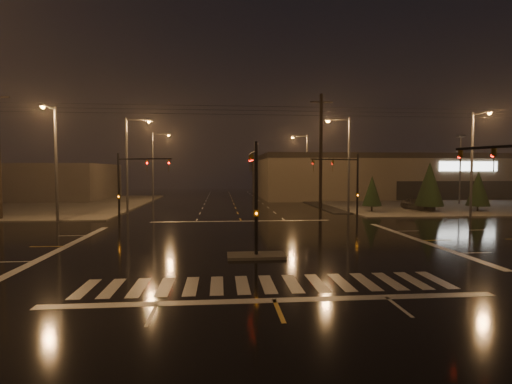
% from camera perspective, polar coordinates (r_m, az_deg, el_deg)
% --- Properties ---
extents(ground, '(140.00, 140.00, 0.00)m').
position_cam_1_polar(ground, '(24.95, -0.81, -7.34)').
color(ground, black).
rests_on(ground, ground).
extents(sidewalk_ne, '(36.00, 36.00, 0.12)m').
position_cam_1_polar(sidewalk_ne, '(63.26, 25.11, -1.29)').
color(sidewalk_ne, '#4C4A44').
rests_on(sidewalk_ne, ground).
extents(sidewalk_nw, '(36.00, 36.00, 0.12)m').
position_cam_1_polar(sidewalk_nw, '(61.48, -32.39, -1.59)').
color(sidewalk_nw, '#4C4A44').
rests_on(sidewalk_nw, ground).
extents(median_island, '(3.00, 1.60, 0.15)m').
position_cam_1_polar(median_island, '(21.03, 0.03, -9.08)').
color(median_island, '#4C4A44').
rests_on(median_island, ground).
extents(crosswalk, '(15.00, 2.60, 0.01)m').
position_cam_1_polar(crosswalk, '(16.22, 1.66, -13.01)').
color(crosswalk, beige).
rests_on(crosswalk, ground).
extents(stop_bar_near, '(16.00, 0.50, 0.01)m').
position_cam_1_polar(stop_bar_near, '(14.32, 2.65, -15.20)').
color(stop_bar_near, beige).
rests_on(stop_bar_near, ground).
extents(stop_bar_far, '(16.00, 0.50, 0.01)m').
position_cam_1_polar(stop_bar_far, '(35.81, -2.14, -4.18)').
color(stop_bar_far, beige).
rests_on(stop_bar_far, ground).
extents(parking_lot, '(50.00, 24.00, 0.08)m').
position_cam_1_polar(parking_lot, '(64.28, 29.86, -1.36)').
color(parking_lot, black).
rests_on(parking_lot, ground).
extents(retail_building, '(60.20, 28.30, 7.20)m').
position_cam_1_polar(retail_building, '(79.53, 22.48, 2.31)').
color(retail_building, '#675C4A').
rests_on(retail_building, ground).
extents(commercial_block, '(30.00, 18.00, 5.60)m').
position_cam_1_polar(commercial_block, '(74.30, -31.65, 1.26)').
color(commercial_block, '#413A39').
rests_on(commercial_block, ground).
extents(signal_mast_median, '(0.25, 4.59, 6.00)m').
position_cam_1_polar(signal_mast_median, '(21.50, -0.20, 1.07)').
color(signal_mast_median, black).
rests_on(signal_mast_median, ground).
extents(signal_mast_ne, '(4.84, 1.86, 6.00)m').
position_cam_1_polar(signal_mast_ne, '(36.44, 13.01, 1.84)').
color(signal_mast_ne, black).
rests_on(signal_mast_ne, ground).
extents(signal_mast_nw, '(4.84, 1.86, 6.00)m').
position_cam_1_polar(signal_mast_nw, '(35.46, -17.61, 1.75)').
color(signal_mast_nw, black).
rests_on(signal_mast_nw, ground).
extents(streetlight_1, '(2.77, 0.32, 10.00)m').
position_cam_1_polar(streetlight_1, '(43.51, -17.59, 4.61)').
color(streetlight_1, '#38383A').
rests_on(streetlight_1, ground).
extents(streetlight_2, '(2.77, 0.32, 10.00)m').
position_cam_1_polar(streetlight_2, '(59.23, -14.25, 4.19)').
color(streetlight_2, '#38383A').
rests_on(streetlight_2, ground).
extents(streetlight_3, '(2.77, 0.32, 10.00)m').
position_cam_1_polar(streetlight_3, '(42.55, 12.74, 4.71)').
color(streetlight_3, '#38383A').
rests_on(streetlight_3, ground).
extents(streetlight_4, '(2.77, 0.32, 10.00)m').
position_cam_1_polar(streetlight_4, '(61.88, 7.04, 4.20)').
color(streetlight_4, '#38383A').
rests_on(streetlight_4, ground).
extents(streetlight_5, '(0.32, 2.77, 10.00)m').
position_cam_1_polar(streetlight_5, '(38.39, -26.86, 4.66)').
color(streetlight_5, '#38383A').
rests_on(streetlight_5, ground).
extents(streetlight_6, '(0.32, 2.77, 10.00)m').
position_cam_1_polar(streetlight_6, '(42.93, 28.71, 4.40)').
color(streetlight_6, '#38383A').
rests_on(streetlight_6, ground).
extents(utility_pole_1, '(2.20, 0.32, 12.00)m').
position_cam_1_polar(utility_pole_1, '(39.76, 9.25, 5.34)').
color(utility_pole_1, black).
rests_on(utility_pole_1, ground).
extents(conifer_0, '(2.09, 2.09, 3.96)m').
position_cam_1_polar(conifer_0, '(45.13, 16.24, 0.15)').
color(conifer_0, black).
rests_on(conifer_0, ground).
extents(conifer_1, '(3.05, 3.05, 5.46)m').
position_cam_1_polar(conifer_1, '(47.30, 23.55, 1.06)').
color(conifer_1, black).
rests_on(conifer_1, ground).
extents(conifer_2, '(2.44, 2.44, 4.52)m').
position_cam_1_polar(conifer_2, '(49.72, 29.16, 0.46)').
color(conifer_2, black).
rests_on(conifer_2, ground).
extents(car_parked, '(2.57, 4.64, 1.49)m').
position_cam_1_polar(car_parked, '(49.10, 22.07, -1.58)').
color(car_parked, black).
rests_on(car_parked, ground).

